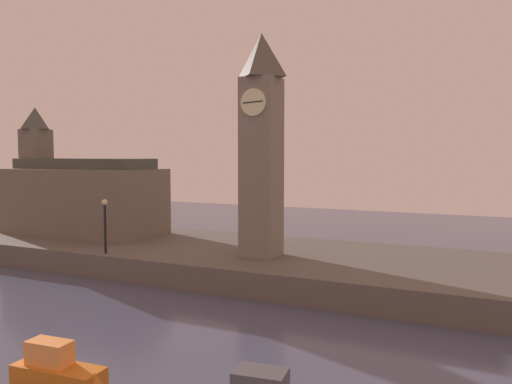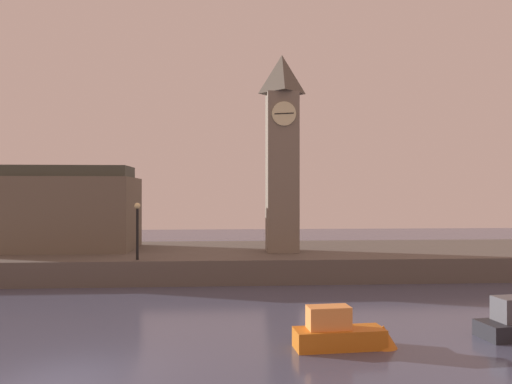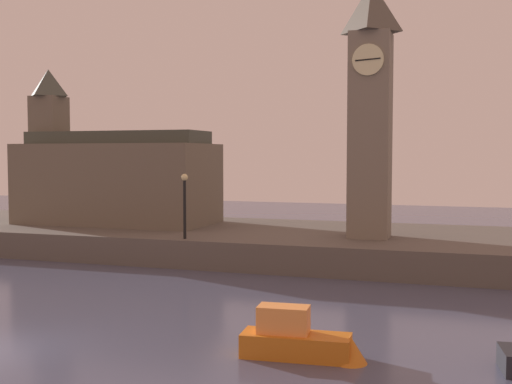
{
  "view_description": "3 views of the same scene",
  "coord_description": "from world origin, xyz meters",
  "px_view_note": "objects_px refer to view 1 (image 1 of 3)",
  "views": [
    {
      "loc": [
        21.69,
        -9.66,
        7.67
      ],
      "look_at": [
        8.59,
        17.44,
        5.48
      ],
      "focal_mm": 35.76,
      "sensor_mm": 36.0,
      "label": 1
    },
    {
      "loc": [
        4.63,
        -14.72,
        5.45
      ],
      "look_at": [
        6.56,
        15.62,
        5.56
      ],
      "focal_mm": 34.21,
      "sensor_mm": 36.0,
      "label": 2
    },
    {
      "loc": [
        13.14,
        -15.17,
        5.89
      ],
      "look_at": [
        3.27,
        14.93,
        4.02
      ],
      "focal_mm": 44.0,
      "sensor_mm": 36.0,
      "label": 3
    }
  ],
  "objects_px": {
    "parliament_hall": "(80,195)",
    "streetlamp": "(105,219)",
    "clock_tower": "(261,142)",
    "boat_patrol_orange": "(63,372)"
  },
  "relations": [
    {
      "from": "parliament_hall",
      "to": "streetlamp",
      "type": "relative_size",
      "value": 3.62
    },
    {
      "from": "parliament_hall",
      "to": "clock_tower",
      "type": "bearing_deg",
      "value": -7.23
    },
    {
      "from": "clock_tower",
      "to": "parliament_hall",
      "type": "height_order",
      "value": "clock_tower"
    },
    {
      "from": "clock_tower",
      "to": "streetlamp",
      "type": "bearing_deg",
      "value": -158.26
    },
    {
      "from": "streetlamp",
      "to": "boat_patrol_orange",
      "type": "bearing_deg",
      "value": -52.79
    },
    {
      "from": "parliament_hall",
      "to": "streetlamp",
      "type": "height_order",
      "value": "parliament_hall"
    },
    {
      "from": "clock_tower",
      "to": "parliament_hall",
      "type": "distance_m",
      "value": 17.5
    },
    {
      "from": "boat_patrol_orange",
      "to": "clock_tower",
      "type": "bearing_deg",
      "value": 91.27
    },
    {
      "from": "clock_tower",
      "to": "parliament_hall",
      "type": "bearing_deg",
      "value": 172.77
    },
    {
      "from": "parliament_hall",
      "to": "streetlamp",
      "type": "bearing_deg",
      "value": -36.52
    }
  ]
}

